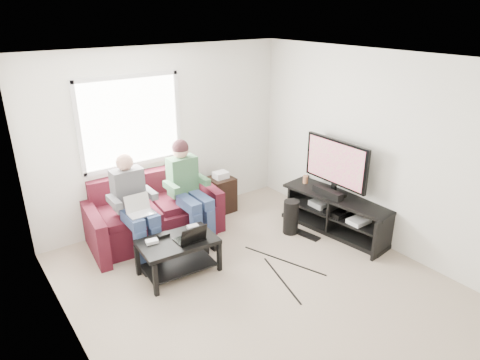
% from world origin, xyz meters
% --- Properties ---
extents(floor, '(4.50, 4.50, 0.00)m').
position_xyz_m(floor, '(0.00, 0.00, 0.00)').
color(floor, '#B6A08E').
rests_on(floor, ground).
extents(ceiling, '(4.50, 4.50, 0.00)m').
position_xyz_m(ceiling, '(0.00, 0.00, 2.60)').
color(ceiling, white).
rests_on(ceiling, wall_back).
extents(wall_back, '(4.50, 0.00, 4.50)m').
position_xyz_m(wall_back, '(0.00, 2.25, 1.30)').
color(wall_back, silver).
rests_on(wall_back, floor).
extents(wall_front, '(4.50, 0.00, 4.50)m').
position_xyz_m(wall_front, '(0.00, -2.25, 1.30)').
color(wall_front, silver).
rests_on(wall_front, floor).
extents(wall_left, '(0.00, 4.50, 4.50)m').
position_xyz_m(wall_left, '(-2.00, 0.00, 1.30)').
color(wall_left, silver).
rests_on(wall_left, floor).
extents(wall_right, '(0.00, 4.50, 4.50)m').
position_xyz_m(wall_right, '(2.00, 0.00, 1.30)').
color(wall_right, silver).
rests_on(wall_right, floor).
extents(window, '(1.48, 0.04, 1.28)m').
position_xyz_m(window, '(-0.50, 2.23, 1.60)').
color(window, white).
rests_on(window, wall_back).
extents(sofa, '(1.95, 1.03, 0.88)m').
position_xyz_m(sofa, '(-0.46, 1.82, 0.32)').
color(sofa, '#4B1225').
rests_on(sofa, floor).
extents(person_left, '(0.40, 0.71, 1.36)m').
position_xyz_m(person_left, '(-0.86, 1.49, 0.75)').
color(person_left, navy).
rests_on(person_left, sofa).
extents(person_right, '(0.40, 0.71, 1.41)m').
position_xyz_m(person_right, '(-0.06, 1.51, 0.81)').
color(person_right, navy).
rests_on(person_right, sofa).
extents(laptop_silver, '(0.34, 0.25, 0.24)m').
position_xyz_m(laptop_silver, '(-0.86, 1.29, 0.73)').
color(laptop_silver, silver).
rests_on(laptop_silver, person_left).
extents(coffee_table, '(0.96, 0.63, 0.46)m').
position_xyz_m(coffee_table, '(-0.63, 0.77, 0.34)').
color(coffee_table, black).
rests_on(coffee_table, floor).
extents(laptop_black, '(0.35, 0.25, 0.24)m').
position_xyz_m(laptop_black, '(-0.51, 0.69, 0.58)').
color(laptop_black, black).
rests_on(laptop_black, coffee_table).
extents(controller_a, '(0.15, 0.11, 0.04)m').
position_xyz_m(controller_a, '(-0.91, 0.89, 0.48)').
color(controller_a, silver).
rests_on(controller_a, coffee_table).
extents(controller_b, '(0.14, 0.09, 0.04)m').
position_xyz_m(controller_b, '(-0.73, 0.95, 0.48)').
color(controller_b, black).
rests_on(controller_b, coffee_table).
extents(controller_c, '(0.15, 0.10, 0.04)m').
position_xyz_m(controller_c, '(-0.33, 0.92, 0.48)').
color(controller_c, gray).
rests_on(controller_c, coffee_table).
extents(tv_stand, '(0.73, 1.74, 0.56)m').
position_xyz_m(tv_stand, '(1.77, 0.38, 0.25)').
color(tv_stand, black).
rests_on(tv_stand, floor).
extents(tv, '(0.12, 1.10, 0.81)m').
position_xyz_m(tv, '(1.77, 0.48, 1.02)').
color(tv, black).
rests_on(tv, tv_stand).
extents(soundbar, '(0.12, 0.50, 0.10)m').
position_xyz_m(soundbar, '(1.65, 0.48, 0.61)').
color(soundbar, black).
rests_on(soundbar, tv_stand).
extents(drink_cup, '(0.08, 0.08, 0.12)m').
position_xyz_m(drink_cup, '(1.72, 1.01, 0.62)').
color(drink_cup, '#AA6C49').
rests_on(drink_cup, tv_stand).
extents(console_white, '(0.30, 0.22, 0.06)m').
position_xyz_m(console_white, '(1.77, -0.02, 0.32)').
color(console_white, silver).
rests_on(console_white, tv_stand).
extents(console_grey, '(0.34, 0.26, 0.08)m').
position_xyz_m(console_grey, '(1.77, 0.68, 0.33)').
color(console_grey, gray).
rests_on(console_grey, tv_stand).
extents(console_black, '(0.38, 0.30, 0.07)m').
position_xyz_m(console_black, '(1.77, 0.33, 0.33)').
color(console_black, black).
rests_on(console_black, tv_stand).
extents(subwoofer, '(0.22, 0.22, 0.50)m').
position_xyz_m(subwoofer, '(1.18, 0.72, 0.25)').
color(subwoofer, black).
rests_on(subwoofer, floor).
extents(keyboard_floor, '(0.21, 0.42, 0.02)m').
position_xyz_m(keyboard_floor, '(1.31, 0.50, 0.01)').
color(keyboard_floor, black).
rests_on(keyboard_floor, floor).
extents(end_table, '(0.38, 0.38, 0.67)m').
position_xyz_m(end_table, '(0.76, 1.93, 0.30)').
color(end_table, black).
rests_on(end_table, floor).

